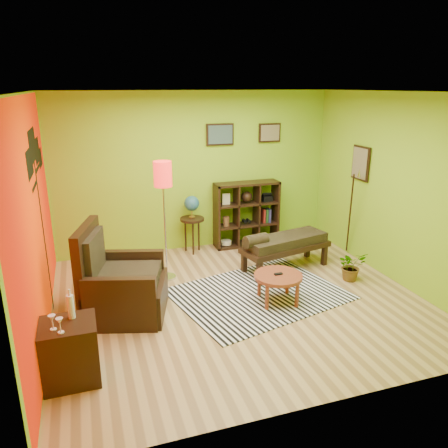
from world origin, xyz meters
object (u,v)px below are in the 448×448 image
object	(u,v)px
coffee_table	(278,278)
armchair	(120,288)
potted_plant	(351,269)
floor_lamp	(163,185)
side_cabinet	(70,351)
bench	(284,243)
cube_shelf	(247,214)
globe_table	(192,210)

from	to	relation	value
coffee_table	armchair	size ratio (longest dim) A/B	0.54
coffee_table	potted_plant	distance (m)	1.42
coffee_table	potted_plant	size ratio (longest dim) A/B	1.43
coffee_table	floor_lamp	xyz separation A→B (m)	(-1.31, 1.25, 1.13)
side_cabinet	bench	bearing A→B (deg)	30.16
side_cabinet	bench	world-z (taller)	side_cabinet
armchair	side_cabinet	bearing A→B (deg)	-116.19
coffee_table	armchair	xyz separation A→B (m)	(-2.09, 0.35, 0.02)
floor_lamp	bench	world-z (taller)	floor_lamp
cube_shelf	potted_plant	world-z (taller)	cube_shelf
side_cabinet	potted_plant	world-z (taller)	side_cabinet
side_cabinet	globe_table	world-z (taller)	globe_table
armchair	coffee_table	bearing A→B (deg)	-9.45
floor_lamp	potted_plant	xyz separation A→B (m)	(2.69, -0.95, -1.30)
floor_lamp	armchair	bearing A→B (deg)	-131.05
armchair	globe_table	size ratio (longest dim) A/B	1.19
side_cabinet	globe_table	distance (m)	3.75
cube_shelf	armchair	bearing A→B (deg)	-142.61
side_cabinet	potted_plant	xyz separation A→B (m)	(4.08, 1.19, -0.15)
floor_lamp	cube_shelf	world-z (taller)	floor_lamp
side_cabinet	floor_lamp	xyz separation A→B (m)	(1.39, 2.13, 1.16)
coffee_table	globe_table	size ratio (longest dim) A/B	0.64
side_cabinet	coffee_table	bearing A→B (deg)	18.16
globe_table	side_cabinet	bearing A→B (deg)	-123.47
floor_lamp	cube_shelf	distance (m)	2.19
globe_table	bench	world-z (taller)	globe_table
side_cabinet	floor_lamp	world-z (taller)	floor_lamp
floor_lamp	cube_shelf	xyz separation A→B (m)	(1.72, 1.02, -0.88)
armchair	floor_lamp	world-z (taller)	floor_lamp
globe_table	potted_plant	xyz separation A→B (m)	(2.03, -1.91, -0.61)
coffee_table	armchair	world-z (taller)	armchair
floor_lamp	globe_table	world-z (taller)	floor_lamp
floor_lamp	potted_plant	distance (m)	3.13
side_cabinet	cube_shelf	distance (m)	4.44
armchair	cube_shelf	xyz separation A→B (m)	(2.51, 1.92, 0.23)
armchair	potted_plant	world-z (taller)	armchair
potted_plant	side_cabinet	bearing A→B (deg)	-163.75
cube_shelf	potted_plant	size ratio (longest dim) A/B	2.58
armchair	cube_shelf	world-z (taller)	armchair
floor_lamp	bench	xyz separation A→B (m)	(1.87, -0.24, -1.04)
armchair	bench	bearing A→B (deg)	14.00
globe_table	coffee_table	bearing A→B (deg)	-73.68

